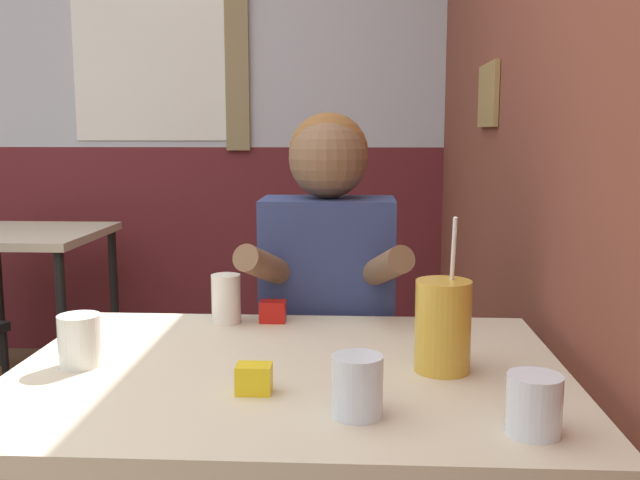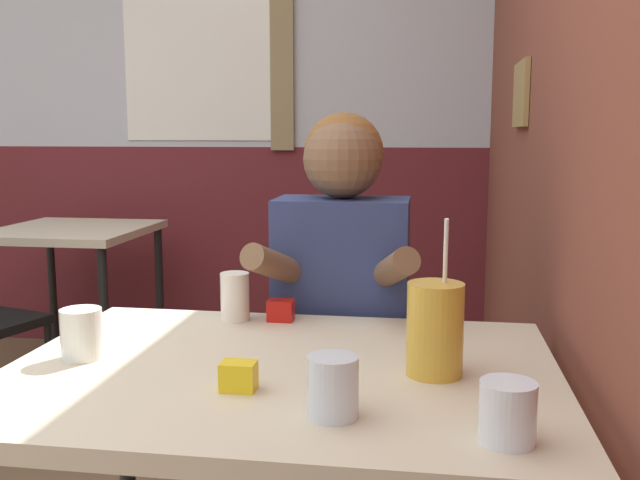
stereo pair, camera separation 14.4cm
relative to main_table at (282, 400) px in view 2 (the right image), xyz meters
The scene contains 12 objects.
brick_wall_right 1.40m from the main_table, 61.14° to the left, with size 0.08×4.66×2.70m.
back_wall 2.66m from the main_table, 108.50° to the left, with size 5.72×0.09×2.70m.
main_table is the anchor object (origin of this frame).
background_table 2.27m from the main_table, 127.33° to the left, with size 0.67×0.71×0.74m.
person_seated 0.52m from the main_table, 84.42° to the left, with size 0.42×0.40×1.23m.
cocktail_pitcher 0.32m from the main_table, ahead, with size 0.10×0.10×0.29m.
glass_near_pitcher 0.49m from the main_table, 35.48° to the right, with size 0.08×0.08×0.09m.
glass_center 0.41m from the main_table, behind, with size 0.08×0.08×0.10m.
glass_far_side 0.38m from the main_table, 119.37° to the left, with size 0.07×0.07×0.11m.
glass_by_brick 0.28m from the main_table, 60.05° to the right, with size 0.08×0.08×0.10m.
condiment_ketchup 0.35m from the main_table, 102.08° to the left, with size 0.06×0.04×0.05m.
condiment_mustard 0.17m from the main_table, 109.35° to the right, with size 0.06×0.04×0.05m.
Camera 2 is at (1.07, -1.02, 1.18)m, focal length 40.00 mm.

